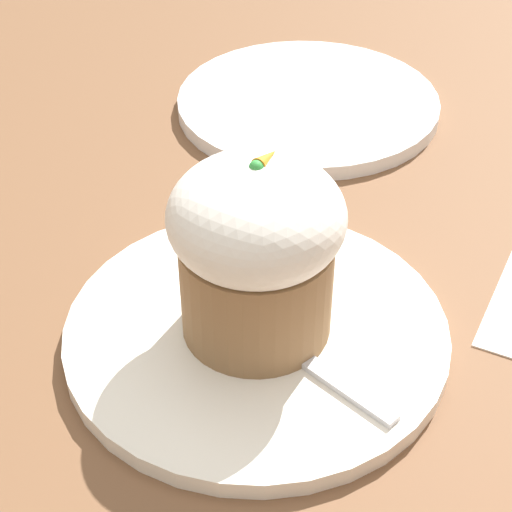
{
  "coord_description": "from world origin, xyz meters",
  "views": [
    {
      "loc": [
        -0.32,
        -0.2,
        0.36
      ],
      "look_at": [
        0.0,
        0.0,
        0.06
      ],
      "focal_mm": 60.0,
      "sensor_mm": 36.0,
      "label": 1
    }
  ],
  "objects": [
    {
      "name": "ground_plane",
      "position": [
        0.0,
        0.0,
        0.0
      ],
      "size": [
        4.0,
        4.0,
        0.0
      ],
      "primitive_type": "plane",
      "color": "brown"
    },
    {
      "name": "side_plate",
      "position": [
        0.27,
        0.11,
        0.01
      ],
      "size": [
        0.22,
        0.22,
        0.01
      ],
      "color": "white",
      "rests_on": "ground_plane"
    },
    {
      "name": "dessert_plate",
      "position": [
        0.0,
        0.0,
        0.01
      ],
      "size": [
        0.23,
        0.23,
        0.01
      ],
      "color": "white",
      "rests_on": "ground_plane"
    },
    {
      "name": "carrot_cake",
      "position": [
        0.0,
        0.0,
        0.07
      ],
      "size": [
        0.1,
        0.1,
        0.12
      ],
      "color": "olive",
      "rests_on": "dessert_plate"
    },
    {
      "name": "spoon",
      "position": [
        -0.01,
        -0.02,
        0.01
      ],
      "size": [
        0.05,
        0.12,
        0.01
      ],
      "color": "silver",
      "rests_on": "dessert_plate"
    }
  ]
}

